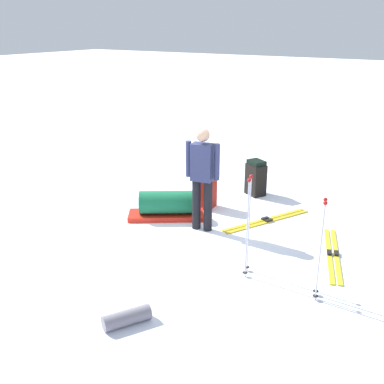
# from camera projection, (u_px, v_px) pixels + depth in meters

# --- Properties ---
(ground_plane) EXTENTS (80.00, 80.00, 0.00)m
(ground_plane) POSITION_uv_depth(u_px,v_px,m) (192.00, 232.00, 7.56)
(ground_plane) COLOR white
(skier_standing) EXTENTS (0.28, 0.56, 1.70)m
(skier_standing) POSITION_uv_depth(u_px,v_px,m) (202.00, 174.00, 7.36)
(skier_standing) COLOR black
(skier_standing) RESTS_ON ground_plane
(ski_pair_near) EXTENTS (1.71, 0.75, 0.05)m
(ski_pair_near) POSITION_uv_depth(u_px,v_px,m) (333.00, 254.00, 6.82)
(ski_pair_near) COLOR gold
(ski_pair_near) RESTS_ON ground_plane
(ski_pair_far) EXTENTS (1.68, 0.93, 0.05)m
(ski_pair_far) POSITION_uv_depth(u_px,v_px,m) (267.00, 220.00, 7.98)
(ski_pair_far) COLOR gold
(ski_pair_far) RESTS_ON ground_plane
(backpack_large_dark) EXTENTS (0.37, 0.32, 0.67)m
(backpack_large_dark) POSITION_uv_depth(u_px,v_px,m) (207.00, 190.00, 8.49)
(backpack_large_dark) COLOR maroon
(backpack_large_dark) RESTS_ON ground_plane
(backpack_bright) EXTENTS (0.42, 0.45, 0.70)m
(backpack_bright) POSITION_uv_depth(u_px,v_px,m) (256.00, 178.00, 9.11)
(backpack_bright) COLOR black
(backpack_bright) RESTS_ON ground_plane
(ski_poles_planted_near) EXTENTS (0.22, 0.11, 1.39)m
(ski_poles_planted_near) POSITION_uv_depth(u_px,v_px,m) (248.00, 222.00, 6.05)
(ski_poles_planted_near) COLOR #B4B6C5
(ski_poles_planted_near) RESTS_ON ground_plane
(ski_poles_planted_far) EXTENTS (0.18, 0.10, 1.31)m
(ski_poles_planted_far) POSITION_uv_depth(u_px,v_px,m) (321.00, 245.00, 5.52)
(ski_poles_planted_far) COLOR #B8B8C6
(ski_poles_planted_far) RESTS_ON ground_plane
(gear_sled) EXTENTS (1.10, 1.33, 0.49)m
(gear_sled) POSITION_uv_depth(u_px,v_px,m) (166.00, 206.00, 8.05)
(gear_sled) COLOR red
(gear_sled) RESTS_ON ground_plane
(sleeping_mat_rolled) EXTENTS (0.57, 0.43, 0.18)m
(sleeping_mat_rolled) POSITION_uv_depth(u_px,v_px,m) (127.00, 318.00, 5.23)
(sleeping_mat_rolled) COLOR slate
(sleeping_mat_rolled) RESTS_ON ground_plane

